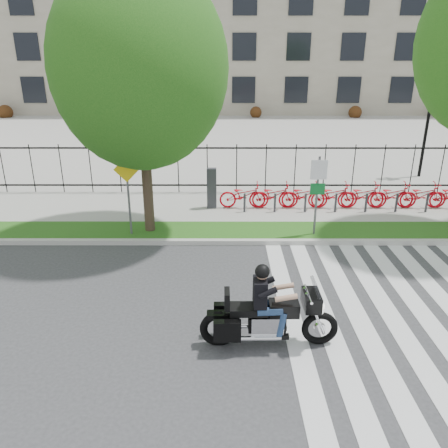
{
  "coord_description": "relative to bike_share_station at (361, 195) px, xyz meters",
  "views": [
    {
      "loc": [
        0.72,
        -8.31,
        5.43
      ],
      "look_at": [
        0.7,
        3.0,
        1.09
      ],
      "focal_mm": 35.0,
      "sensor_mm": 36.0,
      "label": 1
    }
  ],
  "objects": [
    {
      "name": "ground",
      "position": [
        -5.76,
        -7.2,
        -0.63
      ],
      "size": [
        120.0,
        120.0,
        0.0
      ],
      "primitive_type": "plane",
      "color": "#353537",
      "rests_on": "ground"
    },
    {
      "name": "curb",
      "position": [
        -5.76,
        -3.1,
        -0.56
      ],
      "size": [
        60.0,
        0.2,
        0.15
      ],
      "primitive_type": "cube",
      "color": "#B8B6AD",
      "rests_on": "ground"
    },
    {
      "name": "grass_verge",
      "position": [
        -5.76,
        -2.25,
        -0.56
      ],
      "size": [
        60.0,
        1.5,
        0.15
      ],
      "primitive_type": "cube",
      "color": "#1E5A16",
      "rests_on": "ground"
    },
    {
      "name": "sidewalk",
      "position": [
        -5.76,
        0.25,
        -0.56
      ],
      "size": [
        60.0,
        3.5,
        0.15
      ],
      "primitive_type": "cube",
      "color": "#A8A69D",
      "rests_on": "ground"
    },
    {
      "name": "plaza",
      "position": [
        -5.76,
        17.8,
        -0.58
      ],
      "size": [
        80.0,
        34.0,
        0.1
      ],
      "primitive_type": "cube",
      "color": "#A8A69D",
      "rests_on": "ground"
    },
    {
      "name": "crosswalk_stripes",
      "position": [
        -0.94,
        -7.2,
        -0.63
      ],
      "size": [
        5.7,
        8.0,
        0.01
      ],
      "primitive_type": null,
      "color": "silver",
      "rests_on": "ground"
    },
    {
      "name": "iron_fence",
      "position": [
        -5.76,
        2.0,
        0.52
      ],
      "size": [
        30.0,
        0.06,
        2.0
      ],
      "primitive_type": null,
      "color": "black",
      "rests_on": "sidewalk"
    },
    {
      "name": "office_building",
      "position": [
        -5.76,
        37.72,
        9.33
      ],
      "size": [
        60.0,
        21.9,
        20.15
      ],
      "color": "gray",
      "rests_on": "ground"
    },
    {
      "name": "lamp_post_right",
      "position": [
        4.24,
        4.8,
        2.57
      ],
      "size": [
        1.06,
        0.7,
        4.25
      ],
      "color": "black",
      "rests_on": "ground"
    },
    {
      "name": "street_tree_1",
      "position": [
        -7.49,
        -2.25,
        4.51
      ],
      "size": [
        5.12,
        5.12,
        7.94
      ],
      "color": "#31211B",
      "rests_on": "grass_verge"
    },
    {
      "name": "bike_share_station",
      "position": [
        0.0,
        0.0,
        0.0
      ],
      "size": [
        11.09,
        0.86,
        1.5
      ],
      "color": "#2D2D33",
      "rests_on": "sidewalk"
    },
    {
      "name": "sign_pole_regulatory",
      "position": [
        -2.2,
        -2.62,
        1.11
      ],
      "size": [
        0.5,
        0.09,
        2.5
      ],
      "color": "#59595B",
      "rests_on": "grass_verge"
    },
    {
      "name": "sign_pole_warning",
      "position": [
        -8.03,
        -2.62,
        1.11
      ],
      "size": [
        0.78,
        0.09,
        2.49
      ],
      "color": "#59595B",
      "rests_on": "grass_verge"
    },
    {
      "name": "motorcycle_rider",
      "position": [
        -4.18,
        -8.12,
        0.08
      ],
      "size": [
        2.77,
        0.81,
        2.14
      ],
      "color": "black",
      "rests_on": "ground"
    }
  ]
}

